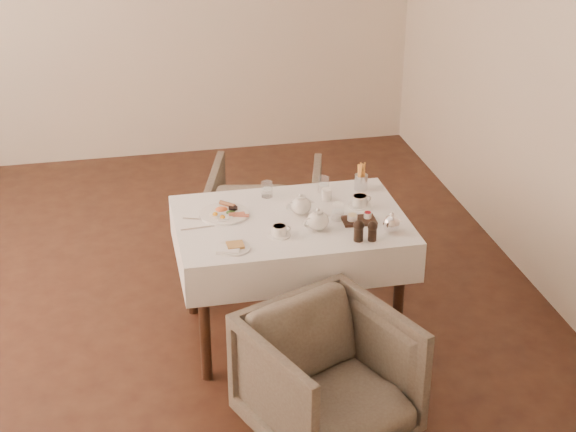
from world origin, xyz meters
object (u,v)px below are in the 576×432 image
Objects in this scene: breakfast_plate at (225,213)px; teapot_centre at (301,204)px; table at (291,237)px; armchair_near at (328,379)px; armchair_far at (266,215)px.

teapot_centre is (0.42, -0.09, 0.05)m from breakfast_plate.
table is 0.97m from armchair_near.
armchair_far is at bearing 66.23° from armchair_near.
teapot_centre is at bearing 62.80° from armchair_near.
armchair_far is at bearing 43.77° from breakfast_plate.
table is 7.93× the size of teapot_centre.
breakfast_plate is at bearing 79.29° from armchair_far.
armchair_near is 1.18m from breakfast_plate.
teapot_centre is at bearing 31.23° from table.
teapot_centre is at bearing 108.09° from armchair_far.
armchair_far is 4.59× the size of teapot_centre.
breakfast_plate is (-0.34, 1.04, 0.43)m from armchair_near.
breakfast_plate is (-0.38, -0.77, 0.43)m from armchair_far.
breakfast_plate reaches higher than armchair_far.
table is 4.55× the size of breakfast_plate.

